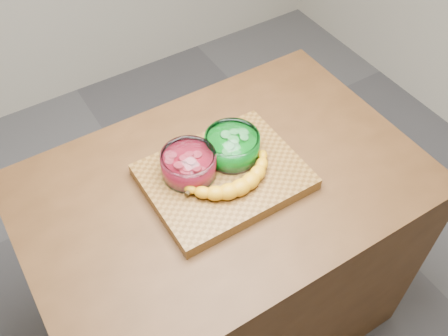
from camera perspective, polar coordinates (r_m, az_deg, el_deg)
ground at (r=2.25m, az=0.00°, el=-16.21°), size 3.50×3.50×0.00m
counter at (r=1.85m, az=0.00°, el=-10.39°), size 1.20×0.80×0.90m
cutting_board at (r=1.47m, az=0.00°, el=-1.02°), size 0.45×0.35×0.04m
bowl_red at (r=1.43m, az=-4.05°, el=0.42°), size 0.16×0.16×0.07m
bowl_green at (r=1.47m, az=0.93°, el=2.51°), size 0.16×0.16×0.08m
banana at (r=1.41m, az=1.14°, el=-1.29°), size 0.31×0.14×0.04m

